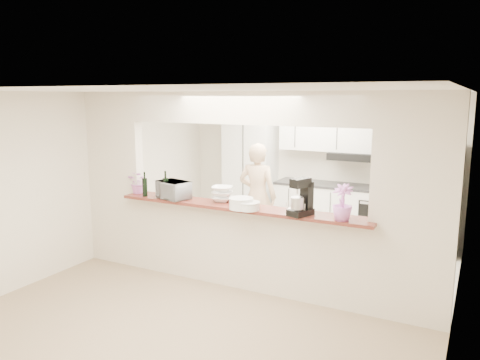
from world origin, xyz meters
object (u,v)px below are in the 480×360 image
Objects in this scene: refrigerator at (435,199)px; person at (257,197)px; stand_mixer at (302,199)px; toaster_oven at (173,190)px.

refrigerator is 0.99× the size of person.
refrigerator is at bearing 66.79° from stand_mixer.
toaster_oven is 1.00× the size of stand_mixer.
refrigerator is 3.06m from stand_mixer.
person is (-2.52, -1.17, 0.01)m from refrigerator.
person is at bearing 129.34° from stand_mixer.
stand_mixer is at bearing 125.39° from person.
refrigerator is 4.10m from toaster_oven.
refrigerator is at bearing -159.05° from person.
person reaches higher than toaster_oven.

